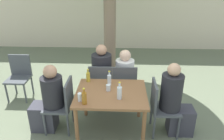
{
  "coord_description": "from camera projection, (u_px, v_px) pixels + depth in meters",
  "views": [
    {
      "loc": [
        0.14,
        -2.99,
        2.44
      ],
      "look_at": [
        0.0,
        0.3,
        0.98
      ],
      "focal_mm": 35.0,
      "sensor_mm": 36.0,
      "label": 1
    }
  ],
  "objects": [
    {
      "name": "water_bottle_3",
      "position": [
        109.0,
        80.0,
        3.61
      ],
      "size": [
        0.07,
        0.07,
        0.26
      ],
      "color": "silver",
      "rests_on": "dining_table_front"
    },
    {
      "name": "drinking_glass_1",
      "position": [
        108.0,
        88.0,
        3.46
      ],
      "size": [
        0.07,
        0.07,
        0.1
      ],
      "color": "silver",
      "rests_on": "dining_table_front"
    },
    {
      "name": "dining_table_front",
      "position": [
        111.0,
        97.0,
        3.47
      ],
      "size": [
        1.11,
        0.93,
        0.73
      ],
      "color": "brown",
      "rests_on": "ground_plane"
    },
    {
      "name": "person_seated_3",
      "position": [
        124.0,
        79.0,
        4.36
      ],
      "size": [
        0.36,
        0.58,
        1.15
      ],
      "rotation": [
        0.0,
        0.0,
        3.14
      ],
      "color": "#383842",
      "rests_on": "ground_plane"
    },
    {
      "name": "ground_plane",
      "position": [
        111.0,
        129.0,
        3.73
      ],
      "size": [
        30.0,
        30.0,
        0.0
      ],
      "primitive_type": "plane",
      "color": "#667056"
    },
    {
      "name": "patio_chair_3",
      "position": [
        125.0,
        84.0,
        4.14
      ],
      "size": [
        0.44,
        0.44,
        0.91
      ],
      "rotation": [
        0.0,
        0.0,
        3.14
      ],
      "color": "#474C51",
      "rests_on": "ground_plane"
    },
    {
      "name": "patio_chair_2",
      "position": [
        101.0,
        84.0,
        4.16
      ],
      "size": [
        0.44,
        0.44,
        0.91
      ],
      "rotation": [
        0.0,
        0.0,
        3.14
      ],
      "color": "#474C51",
      "rests_on": "ground_plane"
    },
    {
      "name": "person_seated_2",
      "position": [
        102.0,
        76.0,
        4.35
      ],
      "size": [
        0.38,
        0.59,
        1.25
      ],
      "rotation": [
        0.0,
        0.0,
        3.14
      ],
      "color": "#383842",
      "rests_on": "ground_plane"
    },
    {
      "name": "amber_bottle_2",
      "position": [
        84.0,
        98.0,
        3.09
      ],
      "size": [
        0.07,
        0.07,
        0.25
      ],
      "color": "#9E661E",
      "rests_on": "dining_table_front"
    },
    {
      "name": "patio_chair_1",
      "position": [
        160.0,
        105.0,
        3.49
      ],
      "size": [
        0.44,
        0.44,
        0.91
      ],
      "rotation": [
        0.0,
        0.0,
        1.57
      ],
      "color": "#474C51",
      "rests_on": "ground_plane"
    },
    {
      "name": "patio_chair_4",
      "position": [
        19.0,
        74.0,
        4.55
      ],
      "size": [
        0.44,
        0.44,
        0.91
      ],
      "color": "#474C51",
      "rests_on": "ground_plane"
    },
    {
      "name": "oil_cruet_1",
      "position": [
        88.0,
        77.0,
        3.74
      ],
      "size": [
        0.07,
        0.07,
        0.23
      ],
      "color": "gold",
      "rests_on": "dining_table_front"
    },
    {
      "name": "cafe_building_wall",
      "position": [
        117.0,
        8.0,
        7.25
      ],
      "size": [
        10.0,
        0.08,
        2.8
      ],
      "color": "beige",
      "rests_on": "ground_plane"
    },
    {
      "name": "person_seated_0",
      "position": [
        48.0,
        102.0,
        3.56
      ],
      "size": [
        0.57,
        0.34,
        1.17
      ],
      "rotation": [
        0.0,
        0.0,
        -1.57
      ],
      "color": "#383842",
      "rests_on": "ground_plane"
    },
    {
      "name": "drinking_glass_0",
      "position": [
        80.0,
        97.0,
        3.17
      ],
      "size": [
        0.07,
        0.07,
        0.13
      ],
      "color": "white",
      "rests_on": "dining_table_front"
    },
    {
      "name": "water_bottle_0",
      "position": [
        119.0,
        92.0,
        3.21
      ],
      "size": [
        0.07,
        0.07,
        0.28
      ],
      "color": "silver",
      "rests_on": "dining_table_front"
    },
    {
      "name": "person_seated_1",
      "position": [
        175.0,
        103.0,
        3.46
      ],
      "size": [
        0.57,
        0.34,
        1.24
      ],
      "rotation": [
        0.0,
        0.0,
        1.57
      ],
      "color": "#383842",
      "rests_on": "ground_plane"
    },
    {
      "name": "patio_chair_0",
      "position": [
        63.0,
        103.0,
        3.55
      ],
      "size": [
        0.44,
        0.44,
        0.91
      ],
      "rotation": [
        0.0,
        0.0,
        -1.57
      ],
      "color": "#474C51",
      "rests_on": "ground_plane"
    }
  ]
}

